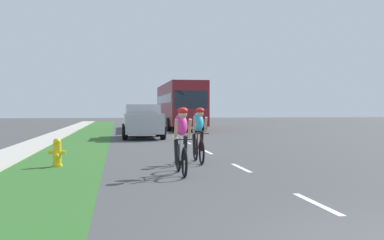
{
  "coord_description": "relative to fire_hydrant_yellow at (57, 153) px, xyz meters",
  "views": [
    {
      "loc": [
        -3.18,
        -4.09,
        1.53
      ],
      "look_at": [
        0.65,
        19.85,
        0.98
      ],
      "focal_mm": 43.49,
      "sensor_mm": 36.0,
      "label": 1
    }
  ],
  "objects": [
    {
      "name": "ground_plane",
      "position": [
        4.79,
        11.3,
        -0.37
      ],
      "size": [
        120.0,
        120.0,
        0.0
      ],
      "primitive_type": "plane",
      "color": "#424244"
    },
    {
      "name": "grass_verge",
      "position": [
        0.0,
        11.3,
        -0.37
      ],
      "size": [
        2.48,
        70.0,
        0.01
      ],
      "primitive_type": "cube",
      "color": "#2D6026",
      "rests_on": "ground_plane"
    },
    {
      "name": "sidewalk_concrete",
      "position": [
        -1.95,
        11.3,
        -0.37
      ],
      "size": [
        1.41,
        70.0,
        0.1
      ],
      "primitive_type": "cube",
      "color": "#B2ADA3",
      "rests_on": "ground_plane"
    },
    {
      "name": "lane_markings_center",
      "position": [
        4.79,
        15.3,
        -0.37
      ],
      "size": [
        0.12,
        53.13,
        0.01
      ],
      "color": "white",
      "rests_on": "ground_plane"
    },
    {
      "name": "fire_hydrant_yellow",
      "position": [
        0.0,
        0.0,
        0.0
      ],
      "size": [
        0.44,
        0.38,
        0.76
      ],
      "color": "yellow",
      "rests_on": "ground_plane"
    },
    {
      "name": "cyclist_lead",
      "position": [
        3.08,
        -2.03,
        0.44
      ],
      "size": [
        0.42,
        1.72,
        1.58
      ],
      "color": "black",
      "rests_on": "ground_plane"
    },
    {
      "name": "cyclist_trailing",
      "position": [
        3.89,
        0.31,
        0.44
      ],
      "size": [
        0.42,
        1.72,
        1.58
      ],
      "color": "black",
      "rests_on": "ground_plane"
    },
    {
      "name": "suv_silver",
      "position": [
        2.91,
        12.08,
        0.58
      ],
      "size": [
        2.15,
        4.7,
        1.79
      ],
      "color": "#A5A8AD",
      "rests_on": "ground_plane"
    },
    {
      "name": "bus_maroon",
      "position": [
        6.38,
        23.24,
        1.61
      ],
      "size": [
        2.78,
        11.6,
        3.48
      ],
      "color": "maroon",
      "rests_on": "ground_plane"
    },
    {
      "name": "pickup_black",
      "position": [
        6.14,
        39.88,
        0.46
      ],
      "size": [
        2.22,
        5.1,
        1.64
      ],
      "color": "black",
      "rests_on": "ground_plane"
    }
  ]
}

